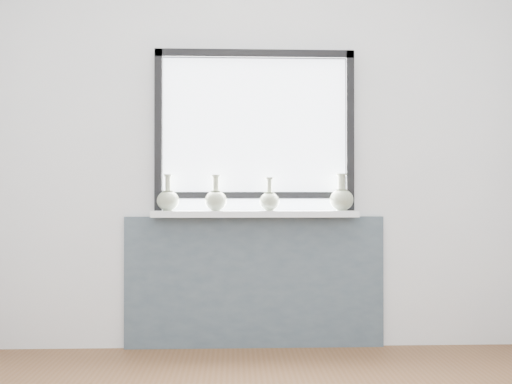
{
  "coord_description": "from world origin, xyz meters",
  "views": [
    {
      "loc": [
        -0.13,
        -1.96,
        0.99
      ],
      "look_at": [
        0.0,
        1.55,
        1.02
      ],
      "focal_mm": 40.0,
      "sensor_mm": 36.0,
      "label": 1
    }
  ],
  "objects_px": {
    "windowsill": "(255,214)",
    "vase_b": "(216,199)",
    "vase_a": "(168,199)",
    "vase_d": "(342,198)",
    "vase_c": "(269,200)"
  },
  "relations": [
    {
      "from": "windowsill",
      "to": "vase_d",
      "type": "height_order",
      "value": "vase_d"
    },
    {
      "from": "vase_a",
      "to": "vase_b",
      "type": "bearing_deg",
      "value": -1.07
    },
    {
      "from": "windowsill",
      "to": "vase_d",
      "type": "distance_m",
      "value": 0.57
    },
    {
      "from": "windowsill",
      "to": "vase_c",
      "type": "xyz_separation_m",
      "value": [
        0.09,
        -0.0,
        0.09
      ]
    },
    {
      "from": "windowsill",
      "to": "vase_b",
      "type": "distance_m",
      "value": 0.27
    },
    {
      "from": "vase_c",
      "to": "vase_a",
      "type": "bearing_deg",
      "value": 179.49
    },
    {
      "from": "windowsill",
      "to": "vase_a",
      "type": "xyz_separation_m",
      "value": [
        -0.56,
        0.0,
        0.09
      ]
    },
    {
      "from": "vase_a",
      "to": "vase_b",
      "type": "xyz_separation_m",
      "value": [
        0.31,
        -0.01,
        0.0
      ]
    },
    {
      "from": "vase_b",
      "to": "vase_d",
      "type": "distance_m",
      "value": 0.81
    },
    {
      "from": "vase_d",
      "to": "windowsill",
      "type": "bearing_deg",
      "value": 179.18
    },
    {
      "from": "vase_b",
      "to": "vase_d",
      "type": "xyz_separation_m",
      "value": [
        0.81,
        -0.01,
        0.01
      ]
    },
    {
      "from": "vase_a",
      "to": "vase_c",
      "type": "height_order",
      "value": "vase_a"
    },
    {
      "from": "vase_a",
      "to": "vase_d",
      "type": "distance_m",
      "value": 1.12
    },
    {
      "from": "windowsill",
      "to": "vase_d",
      "type": "bearing_deg",
      "value": -0.82
    },
    {
      "from": "vase_d",
      "to": "vase_b",
      "type": "bearing_deg",
      "value": 179.5
    }
  ]
}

